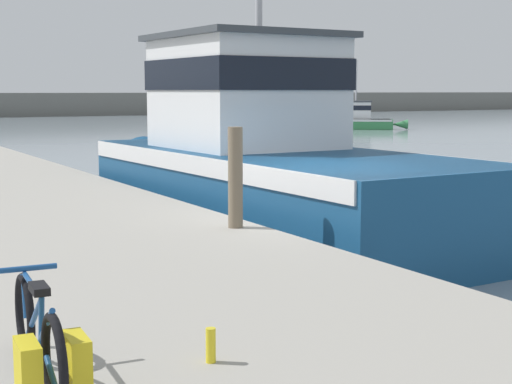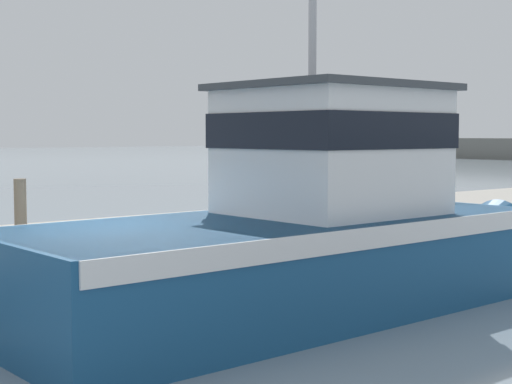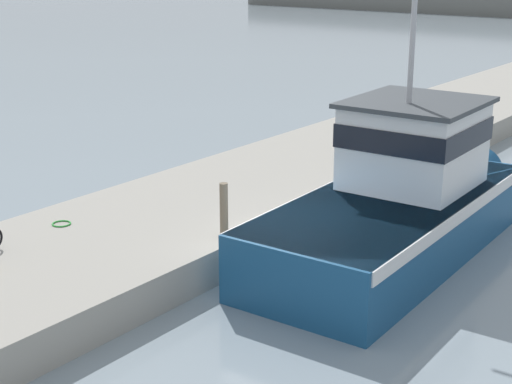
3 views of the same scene
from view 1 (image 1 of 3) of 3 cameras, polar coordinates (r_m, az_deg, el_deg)
The scene contains 8 objects.
ground_plane at distance 12.16m, azimuth 4.04°, elevation -5.87°, with size 320.00×320.00×0.00m, color #84939E.
dock_pier at distance 10.47m, azimuth -14.94°, elevation -5.71°, with size 5.75×80.00×0.91m, color #A39E93.
far_shoreline at distance 95.38m, azimuth -6.62°, elevation 6.42°, with size 180.00×5.00×2.56m, color slate.
fishing_boat_main at distance 15.47m, azimuth 0.51°, elevation 2.46°, with size 4.13×11.44×9.55m.
boat_white_moored at distance 57.50m, azimuth 7.07°, elevation 5.25°, with size 6.99×4.88×4.98m.
bicycle_touring at distance 5.12m, azimuth -15.24°, elevation -10.64°, with size 0.50×1.68×0.67m.
mooring_post at distance 10.69m, azimuth -1.51°, elevation 1.06°, with size 0.20×0.20×1.38m, color #756651.
water_bottle_on_curb at distance 5.52m, azimuth -3.31°, elevation -11.07°, with size 0.07×0.07×0.24m, color yellow.
Camera 1 is at (-6.49, -9.91, 2.78)m, focal length 55.00 mm.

